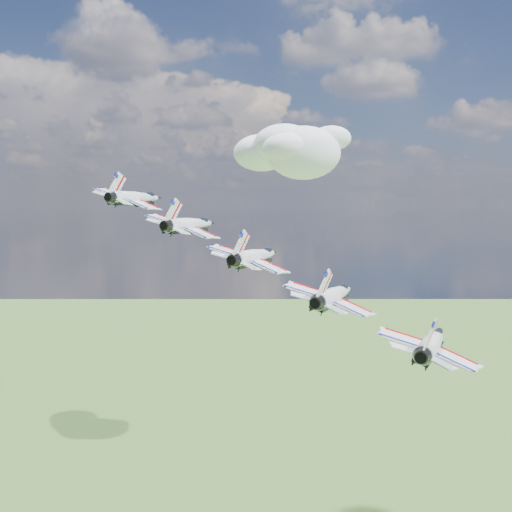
# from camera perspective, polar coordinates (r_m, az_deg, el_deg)

# --- Properties ---
(cloud_far) EXTENTS (59.21, 46.52, 23.26)m
(cloud_far) POSITION_cam_1_polar(r_m,az_deg,el_deg) (332.49, 3.59, 9.83)
(cloud_far) COLOR white
(jet_0) EXTENTS (14.84, 16.78, 6.76)m
(jet_0) POSITION_cam_1_polar(r_m,az_deg,el_deg) (93.04, -10.55, 5.12)
(jet_0) COLOR white
(jet_1) EXTENTS (14.84, 16.78, 6.76)m
(jet_1) POSITION_cam_1_polar(r_m,az_deg,el_deg) (84.23, -5.79, 2.83)
(jet_1) COLOR white
(jet_2) EXTENTS (14.84, 16.78, 6.76)m
(jet_2) POSITION_cam_1_polar(r_m,az_deg,el_deg) (76.30, -0.00, 0.00)
(jet_2) COLOR white
(jet_3) EXTENTS (14.84, 16.78, 6.76)m
(jet_3) POSITION_cam_1_polar(r_m,az_deg,el_deg) (69.55, 7.02, -3.42)
(jet_3) COLOR silver
(jet_4) EXTENTS (14.84, 16.78, 6.76)m
(jet_4) POSITION_cam_1_polar(r_m,az_deg,el_deg) (64.35, 15.42, -7.42)
(jet_4) COLOR white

